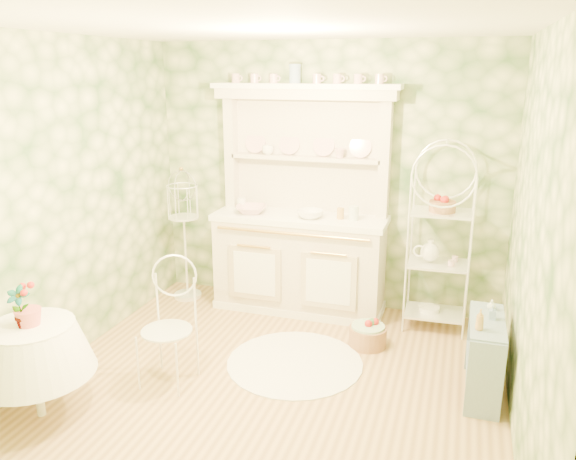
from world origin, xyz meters
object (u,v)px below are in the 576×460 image
(side_shelf, at_px, (484,357))
(birdcage_stand, at_px, (185,235))
(round_table, at_px, (35,367))
(kitchen_dresser, at_px, (300,202))
(floor_basket, at_px, (368,334))
(bakers_rack, at_px, (439,245))
(cafe_chair, at_px, (167,331))

(side_shelf, bearing_deg, birdcage_stand, 160.33)
(round_table, bearing_deg, side_shelf, 22.62)
(round_table, bearing_deg, kitchen_dresser, 62.49)
(kitchen_dresser, xyz_separation_m, birdcage_stand, (-1.26, -0.09, -0.44))
(birdcage_stand, bearing_deg, round_table, -89.64)
(round_table, height_order, floor_basket, round_table)
(side_shelf, xyz_separation_m, round_table, (-3.05, -1.27, 0.08))
(bakers_rack, height_order, round_table, bakers_rack)
(bakers_rack, relative_size, cafe_chair, 1.89)
(floor_basket, bearing_deg, bakers_rack, 46.83)
(bakers_rack, height_order, side_shelf, bakers_rack)
(round_table, height_order, cafe_chair, cafe_chair)
(cafe_chair, relative_size, birdcage_stand, 0.63)
(birdcage_stand, relative_size, floor_basket, 3.86)
(round_table, xyz_separation_m, cafe_chair, (0.67, 0.68, 0.05))
(bakers_rack, relative_size, side_shelf, 2.33)
(birdcage_stand, distance_m, floor_basket, 2.24)
(floor_basket, bearing_deg, birdcage_stand, 165.74)
(round_table, distance_m, cafe_chair, 0.96)
(bakers_rack, bearing_deg, side_shelf, -70.35)
(floor_basket, bearing_deg, cafe_chair, -142.14)
(cafe_chair, bearing_deg, floor_basket, 17.15)
(round_table, height_order, birdcage_stand, birdcage_stand)
(bakers_rack, xyz_separation_m, birdcage_stand, (-2.64, -0.05, -0.13))
(floor_basket, bearing_deg, round_table, -139.45)
(side_shelf, height_order, floor_basket, side_shelf)
(side_shelf, bearing_deg, bakers_rack, 110.44)
(side_shelf, distance_m, round_table, 3.30)
(cafe_chair, height_order, birdcage_stand, birdcage_stand)
(kitchen_dresser, distance_m, cafe_chair, 1.94)
(bakers_rack, relative_size, round_table, 2.15)
(birdcage_stand, height_order, floor_basket, birdcage_stand)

